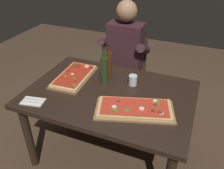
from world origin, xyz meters
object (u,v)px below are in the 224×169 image
(pizza_rectangular_left, at_px, (74,76))
(wine_bottle_dark, at_px, (109,65))
(pizza_rectangular_front, at_px, (135,109))
(tumbler_near_camera, at_px, (133,81))
(dining_table, at_px, (110,101))
(seated_diner, at_px, (124,55))
(oil_bottle_amber, at_px, (104,69))
(diner_chair, at_px, (127,70))

(pizza_rectangular_left, height_order, wine_bottle_dark, wine_bottle_dark)
(pizza_rectangular_front, xyz_separation_m, tumbler_near_camera, (-0.13, 0.35, 0.02))
(pizza_rectangular_front, distance_m, tumbler_near_camera, 0.38)
(pizza_rectangular_front, bearing_deg, tumbler_near_camera, 110.00)
(pizza_rectangular_left, xyz_separation_m, tumbler_near_camera, (0.54, 0.10, 0.02))
(dining_table, height_order, wine_bottle_dark, wine_bottle_dark)
(tumbler_near_camera, xyz_separation_m, seated_diner, (-0.28, 0.54, -0.04))
(dining_table, xyz_separation_m, tumbler_near_camera, (0.14, 0.19, 0.14))
(pizza_rectangular_left, height_order, oil_bottle_amber, oil_bottle_amber)
(dining_table, distance_m, wine_bottle_dark, 0.34)
(pizza_rectangular_front, xyz_separation_m, seated_diner, (-0.41, 0.90, -0.02))
(wine_bottle_dark, relative_size, tumbler_near_camera, 3.51)
(pizza_rectangular_left, bearing_deg, wine_bottle_dark, 25.08)
(wine_bottle_dark, relative_size, oil_bottle_amber, 0.92)
(tumbler_near_camera, bearing_deg, dining_table, -126.26)
(wine_bottle_dark, xyz_separation_m, tumbler_near_camera, (0.24, -0.04, -0.10))
(dining_table, relative_size, tumbler_near_camera, 15.16)
(dining_table, distance_m, pizza_rectangular_left, 0.42)
(diner_chair, relative_size, seated_diner, 0.65)
(dining_table, bearing_deg, pizza_rectangular_front, -30.80)
(pizza_rectangular_front, height_order, pizza_rectangular_left, same)
(dining_table, distance_m, oil_bottle_amber, 0.28)
(dining_table, bearing_deg, pizza_rectangular_left, 166.81)
(pizza_rectangular_left, height_order, diner_chair, diner_chair)
(wine_bottle_dark, xyz_separation_m, oil_bottle_amber, (-0.00, -0.10, -0.00))
(oil_bottle_amber, distance_m, seated_diner, 0.62)
(wine_bottle_dark, relative_size, diner_chair, 0.37)
(tumbler_near_camera, bearing_deg, wine_bottle_dark, 171.03)
(oil_bottle_amber, height_order, seated_diner, seated_diner)
(dining_table, xyz_separation_m, seated_diner, (-0.14, 0.74, 0.10))
(tumbler_near_camera, relative_size, seated_diner, 0.07)
(pizza_rectangular_front, distance_m, diner_chair, 1.13)
(pizza_rectangular_left, bearing_deg, dining_table, -13.19)
(pizza_rectangular_front, bearing_deg, seated_diner, 114.35)
(dining_table, distance_m, tumbler_near_camera, 0.27)
(tumbler_near_camera, height_order, diner_chair, diner_chair)
(pizza_rectangular_front, relative_size, oil_bottle_amber, 1.85)
(pizza_rectangular_left, bearing_deg, seated_diner, 67.86)
(oil_bottle_amber, xyz_separation_m, tumbler_near_camera, (0.25, 0.06, -0.09))
(oil_bottle_amber, bearing_deg, pizza_rectangular_front, -37.63)
(wine_bottle_dark, bearing_deg, dining_table, -66.14)
(wine_bottle_dark, height_order, diner_chair, wine_bottle_dark)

